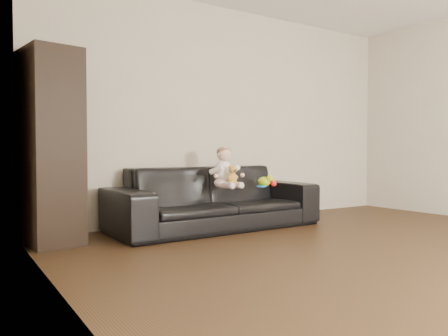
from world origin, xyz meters
TOP-DOWN VIEW (x-y plane):
  - floor at (0.00, 0.00)m, footprint 5.50×5.50m
  - wall_back at (0.00, 2.75)m, footprint 5.00×0.00m
  - wall_left at (-2.50, 0.00)m, footprint 0.00×5.50m
  - sofa at (-0.58, 2.25)m, footprint 2.32×0.96m
  - cabinet at (-2.26, 2.35)m, footprint 0.52×0.66m
  - shelf_item at (-2.24, 2.35)m, footprint 0.22×0.27m
  - baby at (-0.54, 2.13)m, footprint 0.32×0.39m
  - teddy_bear at (-0.53, 1.99)m, footprint 0.13×0.13m
  - toy_green at (-0.02, 2.11)m, footprint 0.14×0.16m
  - toy_rattle at (0.08, 2.06)m, footprint 0.09×0.09m
  - toy_blue_disc at (-0.07, 2.09)m, footprint 0.13×0.13m

SIDE VIEW (x-z plane):
  - floor at x=0.00m, z-range 0.00..0.00m
  - sofa at x=-0.58m, z-range 0.00..0.67m
  - toy_blue_disc at x=-0.07m, z-range 0.44..0.46m
  - toy_rattle at x=0.08m, z-range 0.44..0.52m
  - toy_green at x=-0.02m, z-range 0.44..0.55m
  - teddy_bear at x=-0.53m, z-range 0.49..0.69m
  - baby at x=-0.54m, z-range 0.42..0.86m
  - cabinet at x=-2.26m, z-range 0.00..1.74m
  - shelf_item at x=-2.24m, z-range 1.13..1.41m
  - wall_back at x=0.00m, z-range -1.20..3.80m
  - wall_left at x=-2.50m, z-range -1.45..4.05m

